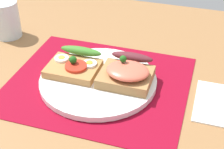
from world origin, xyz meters
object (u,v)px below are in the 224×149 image
at_px(drinking_glass, 6,19).
at_px(plate, 98,80).
at_px(sandwich_egg_tomato, 75,65).
at_px(sandwich_salmon, 127,72).

bearing_deg(drinking_glass, plate, -23.95).
bearing_deg(plate, drinking_glass, 156.05).
height_order(sandwich_egg_tomato, sandwich_salmon, sandwich_salmon).
xyz_separation_m(sandwich_egg_tomato, sandwich_salmon, (0.12, -0.00, 0.01)).
height_order(plate, drinking_glass, drinking_glass).
relative_size(sandwich_salmon, drinking_glass, 1.13).
distance_m(plate, sandwich_salmon, 0.07).
bearing_deg(drinking_glass, sandwich_egg_tomato, -26.18).
xyz_separation_m(sandwich_salmon, drinking_glass, (-0.35, 0.12, 0.01)).
relative_size(sandwich_egg_tomato, sandwich_salmon, 1.02).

